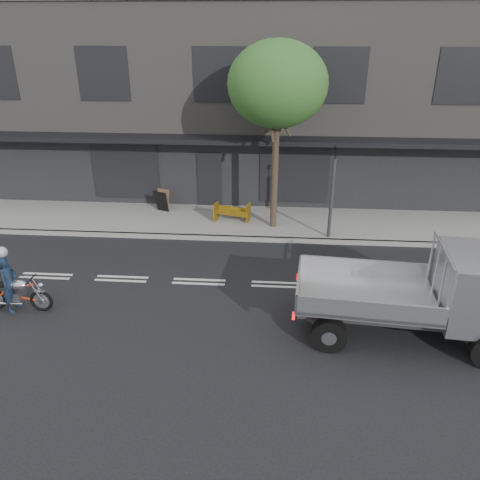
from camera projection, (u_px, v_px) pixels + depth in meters
name	position (u px, v px, depth m)	size (l,w,h in m)	color
ground	(199.00, 282.00, 14.19)	(80.00, 80.00, 0.00)	black
sidewalk	(217.00, 221.00, 18.42)	(32.00, 3.20, 0.15)	gray
kerb	(212.00, 238.00, 16.97)	(32.00, 0.20, 0.15)	gray
building_main	(232.00, 95.00, 22.77)	(26.00, 10.00, 8.00)	slate
street_tree	(278.00, 85.00, 15.65)	(3.40, 3.40, 6.74)	#382B21
traffic_light_pole	(332.00, 197.00, 16.26)	(0.12, 0.12, 3.50)	#2D2D30
motorcycle	(17.00, 293.00, 12.60)	(1.95, 0.56, 1.00)	black
rider	(9.00, 283.00, 12.49)	(0.59, 0.39, 1.61)	#142138
flatbed_ute	(461.00, 290.00, 11.04)	(5.44, 2.61, 2.44)	black
construction_barrier	(232.00, 214.00, 17.90)	(1.35, 0.54, 0.75)	#E19E0B
sandwich_board	(162.00, 201.00, 19.01)	(0.54, 0.36, 0.85)	black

